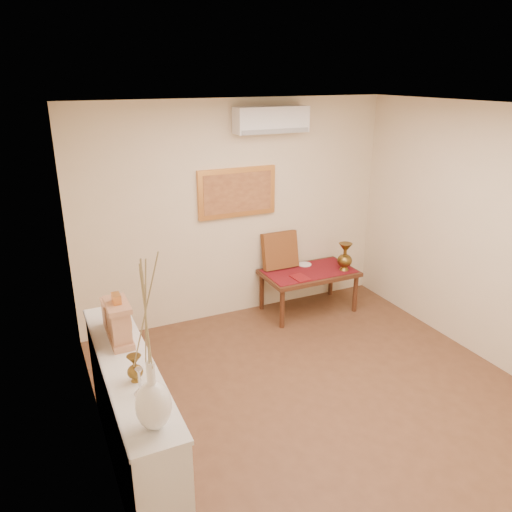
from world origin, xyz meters
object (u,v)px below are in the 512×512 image
brass_urn_tall (345,254)px  low_table (309,276)px  wooden_chest (113,314)px  display_ledge (132,417)px  mantel_clock (119,322)px  white_vase (148,344)px

brass_urn_tall → low_table: bearing=160.0°
wooden_chest → brass_urn_tall: bearing=20.5°
display_ledge → mantel_clock: (0.02, 0.30, 0.66)m
mantel_clock → low_table: mantel_clock is taller
white_vase → wooden_chest: bearing=89.9°
mantel_clock → wooden_chest: 0.27m
display_ledge → wooden_chest: bearing=88.5°
display_ledge → low_table: size_ratio=1.68×
white_vase → mantel_clock: white_vase is taller
white_vase → display_ledge: (-0.01, 0.80, -1.05)m
brass_urn_tall → mantel_clock: (-3.09, -1.42, 0.38)m
white_vase → low_table: (2.66, 2.68, -1.06)m
white_vase → low_table: white_vase is taller
wooden_chest → low_table: size_ratio=0.20×
low_table → brass_urn_tall: bearing=-20.0°
mantel_clock → display_ledge: bearing=-93.6°
display_ledge → wooden_chest: wooden_chest is taller
brass_urn_tall → display_ledge: (-3.11, -1.72, -0.29)m
wooden_chest → low_table: bearing=26.2°
brass_urn_tall → low_table: (-0.43, 0.16, -0.29)m
brass_urn_tall → white_vase: bearing=-140.8°
low_table → wooden_chest: bearing=-153.8°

